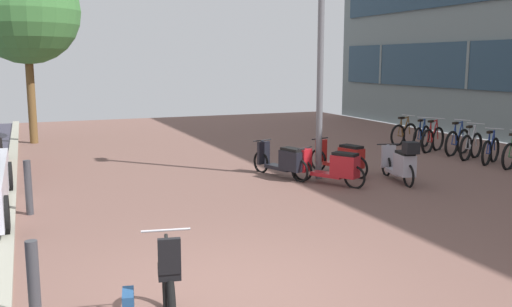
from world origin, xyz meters
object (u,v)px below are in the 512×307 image
at_px(scooter_near, 343,158).
at_px(bicycle_rack_05, 458,142).
at_px(scooter_mid, 285,161).
at_px(bollard_near, 34,283).
at_px(bicycle_rack_04, 471,146).
at_px(bicycle_foreground, 165,296).
at_px(street_tree, 26,11).
at_px(scooter_extra, 401,163).
at_px(bicycle_rack_08, 404,134).
at_px(bollard_far, 28,188).
at_px(bicycle_rack_03, 491,151).
at_px(bicycle_rack_07, 422,137).
at_px(scooter_far, 335,167).
at_px(bicycle_rack_06, 433,139).
at_px(lamp_post, 321,20).

bearing_deg(scooter_near, bicycle_rack_05, 15.76).
bearing_deg(bicycle_rack_05, scooter_mid, -169.69).
height_order(bicycle_rack_05, bollard_near, bicycle_rack_05).
bearing_deg(bicycle_rack_04, bicycle_foreground, -146.37).
bearing_deg(street_tree, scooter_extra, -52.48).
relative_size(bicycle_foreground, bicycle_rack_08, 1.11).
bearing_deg(bollard_far, bicycle_rack_05, 10.82).
bearing_deg(bicycle_rack_05, bicycle_rack_08, 96.52).
distance_m(scooter_near, scooter_mid, 1.40).
xyz_separation_m(bicycle_rack_04, scooter_mid, (-5.66, -0.36, 0.04)).
bearing_deg(bicycle_foreground, bicycle_rack_05, 35.89).
relative_size(scooter_mid, scooter_extra, 1.09).
relative_size(bicycle_rack_03, bicycle_rack_07, 1.01).
bearing_deg(scooter_far, bicycle_rack_08, 40.64).
bearing_deg(bicycle_foreground, bicycle_rack_07, 41.14).
relative_size(scooter_near, scooter_extra, 1.05).
bearing_deg(scooter_far, bicycle_rack_06, 30.04).
xyz_separation_m(scooter_mid, scooter_far, (0.68, -1.06, -0.00)).
height_order(scooter_far, scooter_extra, scooter_extra).
xyz_separation_m(scooter_near, bollard_far, (-6.71, -0.88, 0.08)).
xyz_separation_m(bicycle_rack_06, scooter_mid, (-5.55, -1.76, 0.04)).
bearing_deg(bicycle_rack_04, bicycle_rack_06, 94.42).
distance_m(bicycle_rack_05, scooter_far, 5.57).
relative_size(bicycle_foreground, scooter_extra, 0.84).
xyz_separation_m(bicycle_rack_05, lamp_post, (-5.15, -1.38, 3.10)).
xyz_separation_m(bicycle_rack_05, bicycle_rack_07, (-0.12, 1.40, -0.02)).
height_order(bicycle_foreground, lamp_post, lamp_post).
bearing_deg(bicycle_rack_08, bollard_near, -141.65).
distance_m(scooter_near, street_tree, 11.03).
bearing_deg(bollard_far, scooter_near, 7.45).
xyz_separation_m(bicycle_rack_04, lamp_post, (-4.98, -0.68, 3.11)).
xyz_separation_m(scooter_mid, scooter_extra, (2.09, -1.40, 0.05)).
relative_size(bicycle_rack_07, lamp_post, 0.19).
bearing_deg(scooter_far, bicycle_foreground, -133.45).
bearing_deg(lamp_post, bicycle_rack_07, 28.87).
distance_m(scooter_mid, scooter_far, 1.26).
bearing_deg(bicycle_rack_07, scooter_far, -145.07).
relative_size(scooter_extra, bollard_near, 1.92).
distance_m(street_tree, bollard_far, 9.72).
height_order(bicycle_rack_07, street_tree, street_tree).
height_order(bicycle_rack_03, street_tree, street_tree).
xyz_separation_m(bicycle_rack_03, street_tree, (-10.73, 8.28, 3.78)).
bearing_deg(bicycle_rack_05, scooter_near, -164.24).
bearing_deg(scooter_near, bicycle_rack_07, 31.50).
bearing_deg(street_tree, bicycle_rack_05, -32.23).
bearing_deg(lamp_post, street_tree, 124.88).
height_order(bicycle_rack_03, bicycle_rack_06, bicycle_rack_06).
bearing_deg(bicycle_rack_03, scooter_mid, 176.58).
distance_m(bicycle_rack_06, lamp_post, 6.14).
distance_m(bicycle_foreground, bicycle_rack_03, 11.42).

